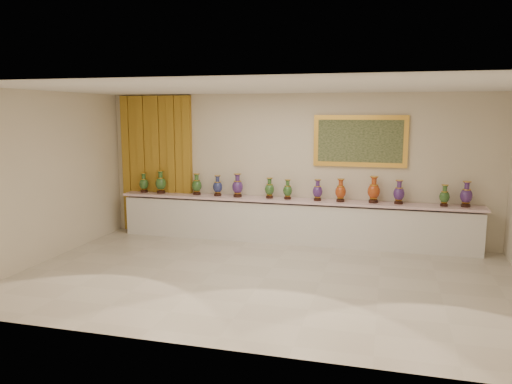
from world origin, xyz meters
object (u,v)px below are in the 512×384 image
Objects in this scene: counter at (292,222)px; vase_0 at (144,184)px; vase_1 at (161,183)px; vase_2 at (197,185)px.

counter is 17.00× the size of vase_0.
vase_0 is (-3.28, 0.02, 0.66)m from counter.
vase_0 is at bearing 179.64° from counter.
vase_1 is 0.82m from vase_2.
vase_0 is at bearing 176.54° from vase_1.
vase_1 reaches higher than vase_2.
vase_1 reaches higher than vase_0.
vase_1 is at bearing -3.46° from vase_0.
vase_2 is (0.82, 0.02, -0.02)m from vase_1.
vase_1 is 1.09× the size of vase_2.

